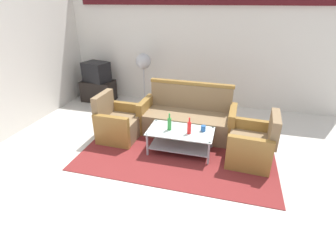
{
  "coord_description": "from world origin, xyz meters",
  "views": [
    {
      "loc": [
        0.83,
        -3.0,
        2.4
      ],
      "look_at": [
        -0.14,
        0.63,
        0.65
      ],
      "focal_mm": 27.11,
      "sensor_mm": 36.0,
      "label": 1
    }
  ],
  "objects_px": {
    "coffee_table": "(181,138)",
    "armchair_right": "(252,146)",
    "bottle_red": "(189,128)",
    "armchair_left": "(118,124)",
    "couch": "(187,118)",
    "tv_stand": "(99,91)",
    "cup": "(203,128)",
    "television": "(96,72)",
    "pedestal_fan": "(143,64)",
    "bottle_green": "(169,124)"
  },
  "relations": [
    {
      "from": "coffee_table",
      "to": "tv_stand",
      "type": "xyz_separation_m",
      "value": [
        -2.58,
        1.87,
        -0.01
      ]
    },
    {
      "from": "armchair_left",
      "to": "tv_stand",
      "type": "relative_size",
      "value": 1.06
    },
    {
      "from": "armchair_left",
      "to": "television",
      "type": "relative_size",
      "value": 1.22
    },
    {
      "from": "couch",
      "to": "tv_stand",
      "type": "height_order",
      "value": "couch"
    },
    {
      "from": "coffee_table",
      "to": "couch",
      "type": "bearing_deg",
      "value": 91.72
    },
    {
      "from": "armchair_left",
      "to": "armchair_right",
      "type": "distance_m",
      "value": 2.41
    },
    {
      "from": "coffee_table",
      "to": "pedestal_fan",
      "type": "xyz_separation_m",
      "value": [
        -1.33,
        1.92,
        0.74
      ]
    },
    {
      "from": "armchair_left",
      "to": "television",
      "type": "xyz_separation_m",
      "value": [
        -1.34,
        1.68,
        0.47
      ]
    },
    {
      "from": "armchair_left",
      "to": "cup",
      "type": "xyz_separation_m",
      "value": [
        1.6,
        -0.11,
        0.17
      ]
    },
    {
      "from": "couch",
      "to": "armchair_left",
      "type": "distance_m",
      "value": 1.32
    },
    {
      "from": "bottle_green",
      "to": "cup",
      "type": "bearing_deg",
      "value": 9.66
    },
    {
      "from": "armchair_left",
      "to": "tv_stand",
      "type": "bearing_deg",
      "value": -139.97
    },
    {
      "from": "couch",
      "to": "coffee_table",
      "type": "distance_m",
      "value": 0.71
    },
    {
      "from": "television",
      "to": "couch",
      "type": "bearing_deg",
      "value": 171.2
    },
    {
      "from": "tv_stand",
      "to": "armchair_right",
      "type": "bearing_deg",
      "value": -26.34
    },
    {
      "from": "armchair_left",
      "to": "coffee_table",
      "type": "xyz_separation_m",
      "value": [
        1.24,
        -0.19,
        -0.02
      ]
    },
    {
      "from": "armchair_right",
      "to": "coffee_table",
      "type": "distance_m",
      "value": 1.16
    },
    {
      "from": "coffee_table",
      "to": "television",
      "type": "bearing_deg",
      "value": 143.98
    },
    {
      "from": "coffee_table",
      "to": "bottle_red",
      "type": "relative_size",
      "value": 3.89
    },
    {
      "from": "couch",
      "to": "armchair_left",
      "type": "bearing_deg",
      "value": 24.77
    },
    {
      "from": "pedestal_fan",
      "to": "coffee_table",
      "type": "bearing_deg",
      "value": -55.23
    },
    {
      "from": "couch",
      "to": "pedestal_fan",
      "type": "bearing_deg",
      "value": -40.98
    },
    {
      "from": "couch",
      "to": "bottle_green",
      "type": "height_order",
      "value": "couch"
    },
    {
      "from": "bottle_green",
      "to": "armchair_right",
      "type": "bearing_deg",
      "value": 1.52
    },
    {
      "from": "tv_stand",
      "to": "bottle_red",
      "type": "bearing_deg",
      "value": -35.29
    },
    {
      "from": "armchair_left",
      "to": "bottle_red",
      "type": "bearing_deg",
      "value": 81.2
    },
    {
      "from": "couch",
      "to": "television",
      "type": "relative_size",
      "value": 2.61
    },
    {
      "from": "couch",
      "to": "armchair_right",
      "type": "xyz_separation_m",
      "value": [
        1.18,
        -0.68,
        -0.03
      ]
    },
    {
      "from": "cup",
      "to": "television",
      "type": "xyz_separation_m",
      "value": [
        -2.94,
        1.8,
        0.3
      ]
    },
    {
      "from": "armchair_right",
      "to": "pedestal_fan",
      "type": "relative_size",
      "value": 0.67
    },
    {
      "from": "bottle_red",
      "to": "cup",
      "type": "distance_m",
      "value": 0.26
    },
    {
      "from": "couch",
      "to": "pedestal_fan",
      "type": "distance_m",
      "value": 1.92
    },
    {
      "from": "armchair_right",
      "to": "bottle_red",
      "type": "relative_size",
      "value": 3.0
    },
    {
      "from": "armchair_right",
      "to": "cup",
      "type": "xyz_separation_m",
      "value": [
        -0.8,
        0.06,
        0.17
      ]
    },
    {
      "from": "pedestal_fan",
      "to": "armchair_right",
      "type": "bearing_deg",
      "value": -37.3
    },
    {
      "from": "cup",
      "to": "pedestal_fan",
      "type": "relative_size",
      "value": 0.08
    },
    {
      "from": "coffee_table",
      "to": "tv_stand",
      "type": "height_order",
      "value": "tv_stand"
    },
    {
      "from": "couch",
      "to": "tv_stand",
      "type": "xyz_separation_m",
      "value": [
        -2.56,
        1.17,
        -0.06
      ]
    },
    {
      "from": "coffee_table",
      "to": "armchair_right",
      "type": "bearing_deg",
      "value": 0.99
    },
    {
      "from": "armchair_right",
      "to": "bottle_green",
      "type": "relative_size",
      "value": 2.85
    },
    {
      "from": "pedestal_fan",
      "to": "television",
      "type": "bearing_deg",
      "value": -177.81
    },
    {
      "from": "tv_stand",
      "to": "television",
      "type": "bearing_deg",
      "value": 74.22
    },
    {
      "from": "bottle_green",
      "to": "cup",
      "type": "distance_m",
      "value": 0.57
    },
    {
      "from": "coffee_table",
      "to": "television",
      "type": "distance_m",
      "value": 3.22
    },
    {
      "from": "armchair_left",
      "to": "bottle_green",
      "type": "relative_size",
      "value": 2.85
    },
    {
      "from": "armchair_left",
      "to": "tv_stand",
      "type": "height_order",
      "value": "armchair_left"
    },
    {
      "from": "couch",
      "to": "bottle_green",
      "type": "xyz_separation_m",
      "value": [
        -0.17,
        -0.72,
        0.21
      ]
    },
    {
      "from": "coffee_table",
      "to": "pedestal_fan",
      "type": "bearing_deg",
      "value": 124.77
    },
    {
      "from": "armchair_left",
      "to": "cup",
      "type": "distance_m",
      "value": 1.61
    },
    {
      "from": "coffee_table",
      "to": "cup",
      "type": "distance_m",
      "value": 0.42
    }
  ]
}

